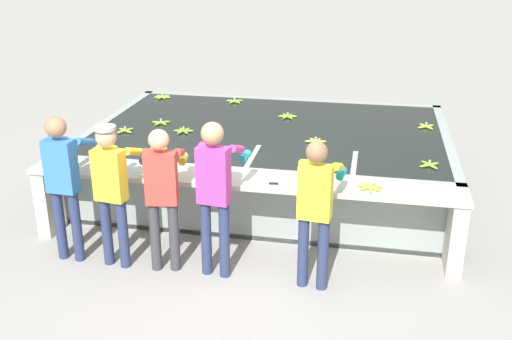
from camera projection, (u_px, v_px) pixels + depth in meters
The scene contains 20 objects.
ground_plane at pixel (236, 258), 6.63m from camera, with size 80.00×80.00×0.00m, color gray.
wash_tank at pixel (269, 158), 8.39m from camera, with size 4.84×3.32×0.87m.
work_ledge at pixel (240, 199), 6.61m from camera, with size 4.84×0.45×0.87m.
worker_0 at pixel (64, 176), 6.31m from camera, with size 0.43×0.72×1.63m.
worker_1 at pixel (112, 183), 6.19m from camera, with size 0.46×0.73×1.57m.
worker_2 at pixel (162, 188), 6.12m from camera, with size 0.48×0.74×1.56m.
worker_3 at pixel (215, 185), 5.99m from camera, with size 0.45×0.73×1.67m.
worker_4 at pixel (316, 202), 5.80m from camera, with size 0.46×0.72×1.56m.
banana_bunch_floating_0 at pixel (288, 116), 8.72m from camera, with size 0.28×0.27×0.08m.
banana_bunch_floating_1 at pixel (426, 126), 8.25m from camera, with size 0.24×0.24×0.08m.
banana_bunch_floating_2 at pixel (158, 150), 7.33m from camera, with size 0.28×0.28×0.08m.
banana_bunch_floating_3 at pixel (161, 123), 8.42m from camera, with size 0.27×0.28×0.08m.
banana_bunch_floating_4 at pixel (235, 101), 9.51m from camera, with size 0.27×0.28×0.08m.
banana_bunch_floating_5 at pixel (125, 130), 8.08m from camera, with size 0.26×0.26×0.08m.
banana_bunch_floating_6 at pixel (163, 97), 9.76m from camera, with size 0.28×0.28×0.08m.
banana_bunch_floating_7 at pixel (429, 165), 6.87m from camera, with size 0.25×0.25×0.08m.
banana_bunch_floating_8 at pixel (184, 131), 8.07m from camera, with size 0.28×0.28×0.08m.
banana_bunch_floating_9 at pixel (316, 141), 7.65m from camera, with size 0.28×0.27×0.08m.
banana_bunch_ledge_0 at pixel (370, 187), 6.24m from camera, with size 0.28×0.28×0.08m.
knife_0 at pixel (280, 184), 6.36m from camera, with size 0.35×0.08×0.02m.
Camera 1 is at (1.34, -5.66, 3.33)m, focal length 42.00 mm.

